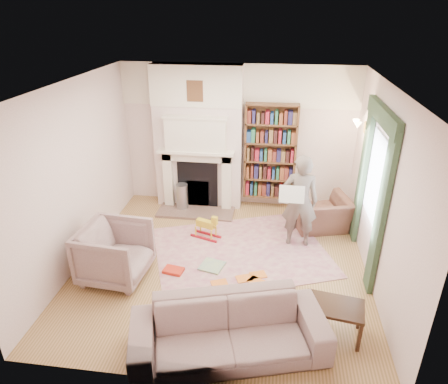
# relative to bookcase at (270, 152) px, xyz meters

# --- Properties ---
(floor) EXTENTS (4.50, 4.50, 0.00)m
(floor) POSITION_rel_bookcase_xyz_m (-0.65, -2.12, -1.18)
(floor) COLOR brown
(floor) RESTS_ON ground
(ceiling) EXTENTS (4.50, 4.50, 0.00)m
(ceiling) POSITION_rel_bookcase_xyz_m (-0.65, -2.12, 1.62)
(ceiling) COLOR white
(ceiling) RESTS_ON wall_back
(wall_back) EXTENTS (4.50, 0.00, 4.50)m
(wall_back) POSITION_rel_bookcase_xyz_m (-0.65, 0.13, 0.22)
(wall_back) COLOR white
(wall_back) RESTS_ON floor
(wall_front) EXTENTS (4.50, 0.00, 4.50)m
(wall_front) POSITION_rel_bookcase_xyz_m (-0.65, -4.37, 0.22)
(wall_front) COLOR white
(wall_front) RESTS_ON floor
(wall_left) EXTENTS (0.00, 4.50, 4.50)m
(wall_left) POSITION_rel_bookcase_xyz_m (-2.90, -2.12, 0.22)
(wall_left) COLOR white
(wall_left) RESTS_ON floor
(wall_right) EXTENTS (0.00, 4.50, 4.50)m
(wall_right) POSITION_rel_bookcase_xyz_m (1.60, -2.12, 0.22)
(wall_right) COLOR white
(wall_right) RESTS_ON floor
(fireplace) EXTENTS (1.70, 0.58, 2.80)m
(fireplace) POSITION_rel_bookcase_xyz_m (-1.40, -0.07, 0.21)
(fireplace) COLOR white
(fireplace) RESTS_ON floor
(bookcase) EXTENTS (1.00, 0.24, 1.85)m
(bookcase) POSITION_rel_bookcase_xyz_m (0.00, 0.00, 0.00)
(bookcase) COLOR brown
(bookcase) RESTS_ON floor
(window) EXTENTS (0.02, 0.90, 1.30)m
(window) POSITION_rel_bookcase_xyz_m (1.58, -1.72, 0.27)
(window) COLOR silver
(window) RESTS_ON wall_right
(curtain_left) EXTENTS (0.07, 0.32, 2.40)m
(curtain_left) POSITION_rel_bookcase_xyz_m (1.55, -2.42, 0.02)
(curtain_left) COLOR #2B442D
(curtain_left) RESTS_ON floor
(curtain_right) EXTENTS (0.07, 0.32, 2.40)m
(curtain_right) POSITION_rel_bookcase_xyz_m (1.55, -1.02, 0.02)
(curtain_right) COLOR #2B442D
(curtain_right) RESTS_ON floor
(pelmet) EXTENTS (0.09, 1.70, 0.24)m
(pelmet) POSITION_rel_bookcase_xyz_m (1.54, -1.72, 1.20)
(pelmet) COLOR #2B442D
(pelmet) RESTS_ON wall_right
(wall_sconce) EXTENTS (0.20, 0.24, 0.24)m
(wall_sconce) POSITION_rel_bookcase_xyz_m (1.38, -0.62, 0.72)
(wall_sconce) COLOR gold
(wall_sconce) RESTS_ON wall_right
(rug) EXTENTS (3.35, 2.98, 0.01)m
(rug) POSITION_rel_bookcase_xyz_m (-0.38, -1.74, -1.17)
(rug) COLOR beige
(rug) RESTS_ON floor
(armchair_reading) EXTENTS (1.14, 1.05, 0.62)m
(armchair_reading) POSITION_rel_bookcase_xyz_m (1.00, -0.76, -0.87)
(armchair_reading) COLOR #4A2827
(armchair_reading) RESTS_ON floor
(armchair_left) EXTENTS (1.02, 0.99, 0.86)m
(armchair_left) POSITION_rel_bookcase_xyz_m (-2.17, -2.67, -0.75)
(armchair_left) COLOR #AC9B8D
(armchair_left) RESTS_ON floor
(sofa) EXTENTS (2.42, 1.47, 0.66)m
(sofa) POSITION_rel_bookcase_xyz_m (-0.32, -3.88, -0.84)
(sofa) COLOR gray
(sofa) RESTS_ON floor
(man_reading) EXTENTS (0.59, 0.39, 1.63)m
(man_reading) POSITION_rel_bookcase_xyz_m (0.55, -1.36, -0.36)
(man_reading) COLOR #62574F
(man_reading) RESTS_ON floor
(newspaper) EXTENTS (0.40, 0.12, 0.27)m
(newspaper) POSITION_rel_bookcase_xyz_m (0.40, -1.56, -0.15)
(newspaper) COLOR silver
(newspaper) RESTS_ON man_reading
(coffee_table) EXTENTS (0.77, 0.56, 0.45)m
(coffee_table) POSITION_rel_bookcase_xyz_m (0.92, -3.42, -0.95)
(coffee_table) COLOR #361C13
(coffee_table) RESTS_ON floor
(paraffin_heater) EXTENTS (0.28, 0.28, 0.55)m
(paraffin_heater) POSITION_rel_bookcase_xyz_m (-1.70, -0.39, -0.90)
(paraffin_heater) COLOR #999BA1
(paraffin_heater) RESTS_ON floor
(rocking_horse) EXTENTS (0.57, 0.37, 0.46)m
(rocking_horse) POSITION_rel_bookcase_xyz_m (-1.04, -1.39, -0.94)
(rocking_horse) COLOR gold
(rocking_horse) RESTS_ON rug
(board_game) EXTENTS (0.42, 0.42, 0.03)m
(board_game) POSITION_rel_bookcase_xyz_m (-0.79, -2.25, -1.15)
(board_game) COLOR #E8F155
(board_game) RESTS_ON rug
(game_box_lid) EXTENTS (0.33, 0.25, 0.05)m
(game_box_lid) POSITION_rel_bookcase_xyz_m (-1.36, -2.46, -1.14)
(game_box_lid) COLOR red
(game_box_lid) RESTS_ON rug
(comic_annuals) EXTENTS (0.85, 0.54, 0.02)m
(comic_annuals) POSITION_rel_bookcase_xyz_m (-0.25, -2.51, -1.16)
(comic_annuals) COLOR red
(comic_annuals) RESTS_ON rug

